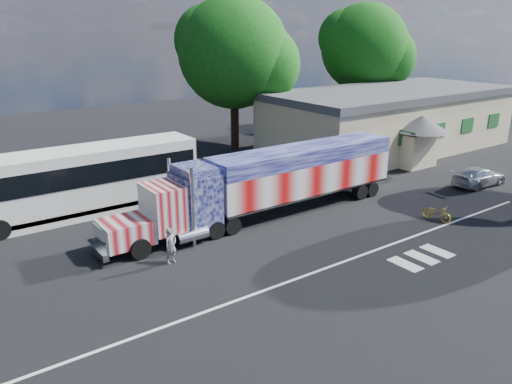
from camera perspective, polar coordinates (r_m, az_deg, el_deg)
ground at (r=25.09m, az=4.00°, el=-5.89°), size 100.00×100.00×0.00m
lane_markings at (r=23.75m, az=13.07°, el=-7.80°), size 30.00×2.67×0.01m
semi_truck at (r=28.07m, az=1.88°, el=1.28°), size 18.63×2.94×3.97m
coach_bus at (r=30.10m, az=-18.98°, el=1.30°), size 13.05×3.04×3.80m
hall_building at (r=45.42m, az=15.04°, el=8.03°), size 22.40×12.80×5.20m
parked_car at (r=37.08m, az=24.15°, el=1.62°), size 4.41×2.02×1.25m
woman at (r=23.04m, az=-9.72°, el=-6.08°), size 0.71×0.56×1.71m
bicycle at (r=29.52m, az=19.93°, el=-2.24°), size 0.81×1.79×0.91m
tree_ne_a at (r=43.16m, az=-2.33°, el=15.58°), size 9.77×9.30×12.90m
tree_far_ne at (r=53.37m, az=12.46°, el=15.78°), size 9.16×8.72×12.67m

